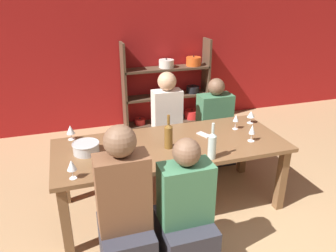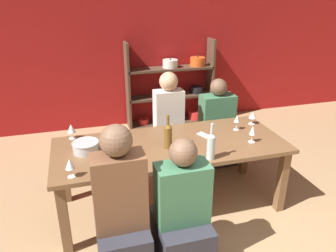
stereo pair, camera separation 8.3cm
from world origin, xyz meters
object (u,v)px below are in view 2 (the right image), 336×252
wine_glass_red_a (237,119)px  wine_glass_white_b (103,164)px  mixing_bowl (86,146)px  wine_glass_white_a (253,115)px  wine_glass_empty_b (253,131)px  wine_glass_white_c (70,164)px  person_near_b (122,224)px  person_near_a (182,223)px  dining_table (171,151)px  person_far_a (216,131)px  wine_bottle_dark (211,145)px  cell_phone (204,135)px  person_far_b (169,133)px  shelf_unit (175,91)px  wine_glass_empty_a (71,129)px  wine_bottle_green (168,135)px

wine_glass_red_a → wine_glass_white_b: bearing=-160.0°
mixing_bowl → wine_glass_white_a: 1.84m
wine_glass_empty_b → wine_glass_white_c: (-1.73, -0.18, -0.01)m
person_near_b → wine_glass_empty_b: bearing=22.5°
mixing_bowl → wine_glass_white_a: (1.83, 0.18, 0.05)m
person_near_a → dining_table: bearing=79.6°
wine_glass_white_b → wine_glass_white_c: wine_glass_white_c is taller
mixing_bowl → wine_glass_white_a: bearing=5.6°
dining_table → person_far_a: 1.21m
wine_glass_white_b → wine_bottle_dark: bearing=0.6°
mixing_bowl → person_near_a: size_ratio=0.22×
wine_glass_empty_b → cell_phone: bearing=145.0°
person_near_b → person_far_b: 1.73m
cell_phone → person_far_a: 0.93m
wine_glass_white_b → wine_glass_white_c: 0.26m
wine_glass_white_a → person_far_b: (-0.82, 0.53, -0.35)m
shelf_unit → person_far_b: size_ratio=1.15×
dining_table → wine_glass_empty_a: size_ratio=14.58×
dining_table → person_near_a: size_ratio=1.96×
mixing_bowl → wine_glass_white_a: size_ratio=1.75×
wine_bottle_green → wine_glass_white_b: (-0.64, -0.33, -0.03)m
wine_glass_empty_a → cell_phone: bearing=-13.1°
person_far_a → person_far_b: person_far_b is taller
shelf_unit → dining_table: bearing=-108.1°
wine_glass_white_a → wine_glass_white_b: (-1.71, -0.63, -0.00)m
wine_bottle_dark → person_far_a: bearing=63.3°
dining_table → wine_glass_white_c: size_ratio=13.63×
wine_bottle_dark → wine_glass_empty_b: bearing=21.2°
wine_bottle_green → wine_glass_red_a: bearing=14.2°
wine_glass_white_c → wine_glass_red_a: bearing=16.0°
dining_table → wine_glass_white_b: (-0.69, -0.40, 0.18)m
wine_bottle_dark → wine_glass_white_b: bearing=-179.4°
wine_bottle_dark → wine_glass_empty_b: size_ratio=1.94×
cell_phone → person_near_b: (-1.00, -0.85, -0.24)m
wine_glass_red_a → wine_glass_white_c: bearing=-164.0°
wine_glass_empty_a → cell_phone: 1.36m
wine_glass_white_a → person_far_b: 1.04m
shelf_unit → wine_glass_red_a: bearing=-88.4°
shelf_unit → mixing_bowl: shelf_unit is taller
wine_bottle_green → wine_glass_white_b: bearing=-153.2°
dining_table → mixing_bowl: mixing_bowl is taller
shelf_unit → wine_glass_white_b: (-1.41, -2.59, 0.26)m
mixing_bowl → wine_bottle_green: wine_bottle_green is taller
mixing_bowl → wine_glass_white_b: 0.47m
person_near_a → person_far_b: (0.35, 1.57, 0.05)m
wine_glass_empty_a → person_far_b: size_ratio=0.12×
wine_glass_white_b → person_far_a: size_ratio=0.13×
wine_glass_white_b → wine_glass_empty_b: bearing=8.3°
mixing_bowl → person_far_a: 1.87m
wine_bottle_dark → wine_glass_white_c: (-1.20, 0.03, -0.02)m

